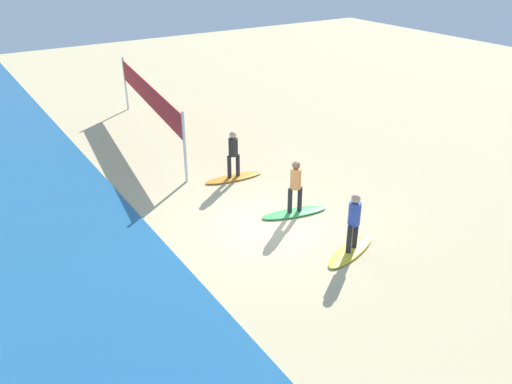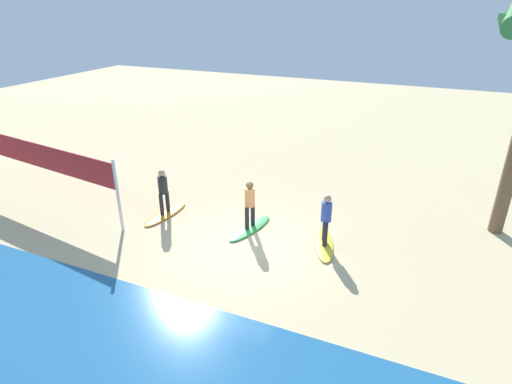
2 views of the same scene
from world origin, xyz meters
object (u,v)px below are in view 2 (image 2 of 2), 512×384
object	(u,v)px
surfer_green	(250,201)
volleyball_net	(30,156)
surfboard_yellow	(324,244)
surfboard_orange	(166,214)
surfer_yellow	(326,216)
surfer_orange	(163,189)
surfboard_green	(250,228)

from	to	relation	value
surfer_green	volleyball_net	size ratio (longest dim) A/B	0.18
surfboard_yellow	surfboard_orange	world-z (taller)	same
surfer_yellow	surfer_orange	distance (m)	5.70
surfer_yellow	volleyball_net	distance (m)	10.92
surfboard_green	surfboard_orange	bearing A→B (deg)	-72.60
surfboard_yellow	surfer_green	distance (m)	2.71
surfboard_green	volleyball_net	world-z (taller)	volleyball_net
surfboard_yellow	surfboard_green	size ratio (longest dim) A/B	1.00
surfboard_green	surfboard_orange	xyz separation A→B (m)	(3.17, 0.26, 0.00)
surfer_orange	volleyball_net	distance (m)	5.27
surfer_green	surfer_orange	world-z (taller)	same
surfboard_orange	surfboard_green	bearing A→B (deg)	100.69
surfer_green	volleyball_net	xyz separation A→B (m)	(8.31, 1.12, 0.75)
surfer_yellow	surfer_green	distance (m)	2.52
surfboard_yellow	volleyball_net	xyz separation A→B (m)	(10.84, 1.12, 1.74)
surfboard_yellow	surfboard_orange	xyz separation A→B (m)	(5.69, 0.27, 0.00)
volleyball_net	surfer_yellow	bearing A→B (deg)	-174.09
surfer_yellow	surfer_green	bearing A→B (deg)	0.12
surfboard_green	surfer_green	size ratio (longest dim) A/B	1.28
surfboard_yellow	surfboard_green	distance (m)	2.52
surfer_orange	volleyball_net	size ratio (longest dim) A/B	0.18
surfboard_yellow	surfboard_orange	size ratio (longest dim) A/B	1.00
surfer_green	surfboard_orange	xyz separation A→B (m)	(3.17, 0.26, -0.99)
surfboard_yellow	surfer_green	size ratio (longest dim) A/B	1.28
surfer_orange	surfer_yellow	bearing A→B (deg)	-177.33
surfer_orange	surfer_green	bearing A→B (deg)	-175.32
surfer_yellow	surfboard_green	world-z (taller)	surfer_yellow
surfboard_green	surfer_orange	xyz separation A→B (m)	(3.17, 0.26, 0.99)
surfboard_green	surfer_green	distance (m)	0.99
surfer_green	volleyball_net	distance (m)	8.42
surfer_yellow	surfboard_yellow	bearing A→B (deg)	-90.00
surfer_green	surfboard_orange	world-z (taller)	surfer_green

